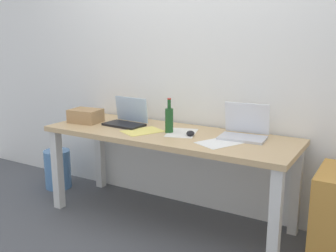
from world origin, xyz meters
The scene contains 12 objects.
ground_plane centered at (0.00, 0.00, 0.00)m, with size 8.00×8.00×0.00m, color #515459.
back_wall centered at (0.00, 0.40, 1.30)m, with size 5.20×0.08×2.60m, color white.
desk centered at (0.00, 0.00, 0.63)m, with size 1.96×0.67×0.72m.
laptop_left centered at (-0.42, 0.05, 0.77)m, with size 0.34×0.23×0.22m.
laptop_right centered at (0.56, 0.14, 0.78)m, with size 0.35×0.26×0.25m.
beer_bottle centered at (0.01, 0.00, 0.82)m, with size 0.06×0.06×0.26m.
computer_mouse centered at (0.19, 0.00, 0.74)m, with size 0.06×0.10×0.03m, color black.
cardboard_box centered at (-0.79, -0.05, 0.78)m, with size 0.25×0.20×0.11m, color tan.
paper_yellow_folder centered at (-0.19, -0.07, 0.72)m, with size 0.21×0.30×0.00m, color #F4E06B.
paper_sheet_front_right centered at (0.46, -0.08, 0.72)m, with size 0.21×0.30×0.00m, color white.
paper_sheet_near_back centered at (0.10, 0.03, 0.72)m, with size 0.21×0.30×0.00m, color white.
water_cooler_jug centered at (-1.27, 0.05, 0.19)m, with size 0.25×0.25×0.42m.
Camera 1 is at (1.47, -2.50, 1.45)m, focal length 41.78 mm.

